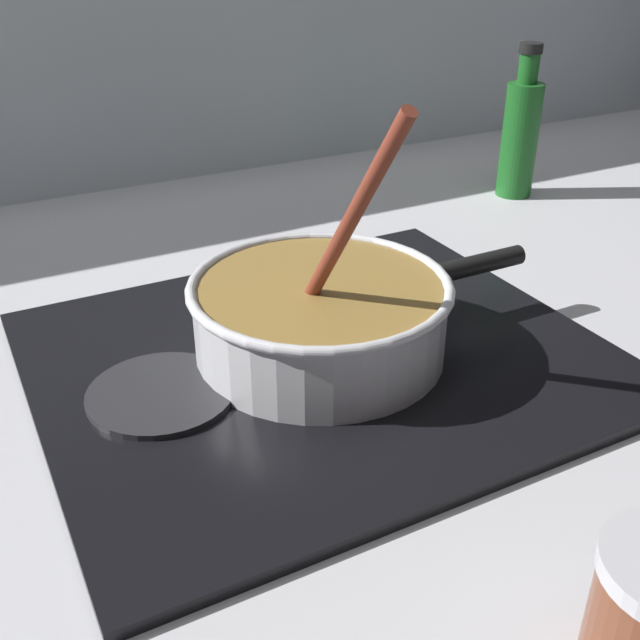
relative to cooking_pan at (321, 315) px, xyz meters
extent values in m
cube|color=#B7B7BC|center=(0.01, -0.13, -0.08)|extent=(2.40, 1.60, 0.04)
cube|color=silver|center=(0.01, 0.66, 0.22)|extent=(2.40, 0.02, 0.55)
cube|color=black|center=(0.00, 0.00, -0.05)|extent=(0.56, 0.48, 0.01)
torus|color=#592D0C|center=(0.00, 0.00, -0.04)|extent=(0.18, 0.18, 0.01)
cylinder|color=#262628|center=(-0.17, 0.00, -0.04)|extent=(0.14, 0.14, 0.01)
cylinder|color=silver|center=(0.00, 0.00, -0.01)|extent=(0.25, 0.25, 0.08)
cylinder|color=olive|center=(0.00, 0.00, 0.00)|extent=(0.24, 0.24, 0.07)
torus|color=silver|center=(0.00, 0.00, 0.03)|extent=(0.26, 0.26, 0.01)
cylinder|color=black|center=(0.19, 0.00, 0.01)|extent=(0.13, 0.02, 0.02)
cylinder|color=#EDD88C|center=(-0.07, -0.06, 0.02)|extent=(0.03, 0.03, 0.01)
cylinder|color=beige|center=(0.02, 0.07, 0.02)|extent=(0.03, 0.03, 0.01)
cylinder|color=beige|center=(-0.05, 0.01, 0.02)|extent=(0.03, 0.03, 0.01)
cylinder|color=beige|center=(-0.02, -0.02, 0.02)|extent=(0.03, 0.03, 0.01)
cylinder|color=#E5CC7A|center=(-0.02, 0.08, 0.02)|extent=(0.03, 0.03, 0.01)
cylinder|color=beige|center=(0.03, -0.01, 0.02)|extent=(0.03, 0.03, 0.01)
cylinder|color=maroon|center=(-0.01, -0.06, 0.12)|extent=(0.04, 0.14, 0.22)
cube|color=brown|center=(-0.02, 0.00, 0.02)|extent=(0.04, 0.05, 0.01)
cylinder|color=#19591E|center=(0.52, 0.32, 0.03)|extent=(0.06, 0.06, 0.18)
cylinder|color=#19591E|center=(0.52, 0.32, 0.14)|extent=(0.03, 0.03, 0.04)
cylinder|color=black|center=(0.52, 0.32, 0.17)|extent=(0.04, 0.04, 0.02)
camera|label=1|loc=(-0.31, -0.59, 0.36)|focal=42.30mm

